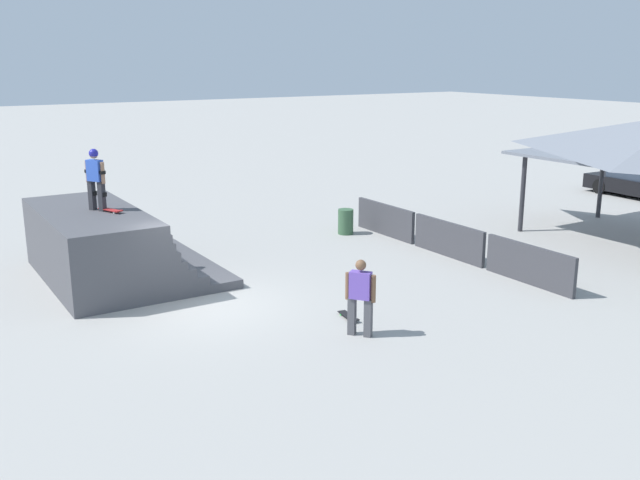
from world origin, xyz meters
name	(u,v)px	position (x,y,z in m)	size (l,w,h in m)	color
ground_plane	(203,305)	(0.00, 0.00, 0.00)	(160.00, 160.00, 0.00)	#A3A09B
quarter_pipe_ramp	(105,248)	(-3.45, -1.34, 0.86)	(5.56, 4.30, 1.91)	#4C4C51
skater_on_deck	(95,175)	(-3.37, -1.46, 2.85)	(0.67, 0.49, 1.63)	#2D2D33
skateboard_on_deck	(111,210)	(-2.97, -1.23, 1.97)	(0.84, 0.48, 0.09)	silver
bystander_walking	(360,294)	(3.58, 2.14, 0.95)	(0.61, 0.50, 1.70)	#4C4C51
skateboard_on_ground	(349,316)	(2.63, 2.50, 0.06)	(0.79, 0.30, 0.09)	green
barrier_fence	(449,239)	(-0.19, 8.03, 0.53)	(9.28, 0.12, 1.05)	#3D3D42
trash_bin	(346,222)	(-4.17, 6.98, 0.42)	(0.52, 0.52, 0.85)	#385B3D
parked_car_black	(638,183)	(-3.01, 21.32, 0.60)	(4.52, 1.85, 1.27)	black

